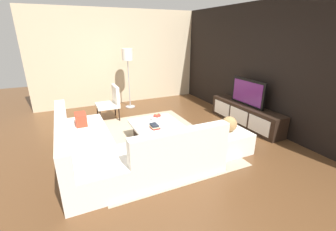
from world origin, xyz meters
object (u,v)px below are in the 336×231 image
television (248,92)px  fruit_bowl (157,118)px  sectional_couch (117,150)px  floor_lamp (128,59)px  coffee_table (156,131)px  decorative_ball (229,124)px  accent_chair_near (111,101)px  book_stack (155,126)px  ottoman (228,141)px  media_console (245,115)px

television → fruit_bowl: size_ratio=3.62×
television → sectional_couch: television is taller
television → floor_lamp: floor_lamp is taller
coffee_table → fruit_bowl: 0.31m
fruit_bowl → decorative_ball: bearing=40.0°
accent_chair_near → floor_lamp: bearing=128.9°
sectional_couch → fruit_bowl: sectional_couch is taller
television → book_stack: television is taller
floor_lamp → ottoman: floor_lamp is taller
media_console → sectional_couch: 3.30m
floor_lamp → ottoman: 3.74m
media_console → fruit_bowl: fruit_bowl is taller
ottoman → sectional_couch: bearing=-99.6°
media_console → television: size_ratio=2.06×
sectional_couch → floor_lamp: bearing=160.3°
media_console → decorative_ball: (0.88, -1.22, 0.29)m
coffee_table → accent_chair_near: size_ratio=1.10×
media_console → sectional_couch: (0.53, -3.26, 0.04)m
sectional_couch → book_stack: (-0.41, 0.84, 0.13)m
book_stack → sectional_couch: bearing=-64.0°
floor_lamp → decorative_ball: size_ratio=6.02×
decorative_ball → media_console: bearing=125.6°
decorative_ball → book_stack: size_ratio=1.38×
media_console → floor_lamp: 3.53m
ottoman → book_stack: book_stack is taller
television → sectional_couch: bearing=-80.7°
accent_chair_near → coffee_table: bearing=10.2°
media_console → book_stack: media_console is taller
media_console → decorative_ball: size_ratio=7.34×
book_stack → television: bearing=92.9°
media_console → book_stack: 2.43m
television → book_stack: (0.12, -2.42, -0.39)m
television → accent_chair_near: (-1.76, -2.86, -0.32)m
television → accent_chair_near: size_ratio=1.17×
accent_chair_near → decorative_ball: bearing=23.2°
television → fruit_bowl: television is taller
accent_chair_near → book_stack: accent_chair_near is taller
television → accent_chair_near: television is taller
media_console → coffee_table: size_ratio=2.18×
book_stack → accent_chair_near: bearing=-166.6°
sectional_couch → floor_lamp: floor_lamp is taller
media_console → accent_chair_near: accent_chair_near is taller
ottoman → book_stack: 1.43m
floor_lamp → fruit_bowl: bearing=-1.0°
coffee_table → decorative_ball: size_ratio=3.37×
accent_chair_near → book_stack: bearing=4.6°
media_console → fruit_bowl: bearing=-97.3°
sectional_couch → decorative_ball: 2.08m
accent_chair_near → sectional_couch: bearing=-18.5°
television → sectional_couch: 3.34m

